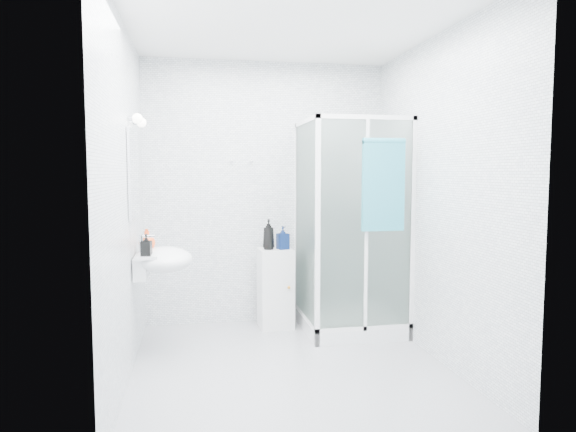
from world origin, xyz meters
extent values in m
cube|color=white|center=(0.00, 0.00, 1.30)|extent=(2.40, 2.60, 2.60)
cube|color=#AAACAF|center=(0.00, 0.00, 0.00)|extent=(2.40, 2.60, 0.01)
cube|color=white|center=(0.00, 0.00, 2.60)|extent=(2.40, 2.60, 0.01)
cube|color=white|center=(0.75, 0.85, 0.06)|extent=(0.90, 0.90, 0.12)
cube|color=white|center=(0.32, 0.85, 1.98)|extent=(0.04, 0.90, 0.04)
cube|color=white|center=(0.75, 0.42, 1.98)|extent=(0.90, 0.04, 0.04)
cube|color=white|center=(0.32, 0.42, 1.00)|extent=(0.04, 0.04, 2.00)
cube|color=white|center=(0.31, 0.85, 1.04)|extent=(0.02, 0.82, 1.84)
cube|color=white|center=(0.75, 0.41, 1.04)|extent=(0.82, 0.02, 1.84)
cube|color=white|center=(0.75, 0.42, 1.04)|extent=(0.03, 0.04, 1.84)
cylinder|color=silver|center=(0.75, 1.24, 1.35)|extent=(0.02, 0.02, 1.00)
cylinder|color=silver|center=(0.75, 1.21, 1.82)|extent=(0.09, 0.05, 0.09)
cylinder|color=silver|center=(0.80, 1.27, 1.05)|extent=(0.12, 0.04, 0.12)
cylinder|color=silver|center=(1.03, 0.38, 1.78)|extent=(0.03, 0.05, 0.03)
cube|color=white|center=(-1.14, 0.45, 0.75)|extent=(0.10, 0.40, 0.18)
ellipsoid|color=white|center=(-0.96, 0.45, 0.80)|extent=(0.46, 0.56, 0.20)
cube|color=white|center=(-1.08, 0.45, 0.85)|extent=(0.16, 0.50, 0.02)
cylinder|color=silver|center=(-1.14, 0.45, 0.93)|extent=(0.04, 0.04, 0.16)
cylinder|color=silver|center=(-1.09, 0.45, 0.99)|extent=(0.12, 0.02, 0.02)
cube|color=white|center=(-1.19, 0.45, 1.50)|extent=(0.02, 0.60, 0.70)
cylinder|color=silver|center=(-1.17, 0.29, 1.92)|extent=(0.05, 0.04, 0.04)
sphere|color=white|center=(-1.13, 0.29, 1.92)|extent=(0.08, 0.08, 0.08)
cylinder|color=silver|center=(-1.17, 0.61, 1.92)|extent=(0.05, 0.04, 0.04)
sphere|color=white|center=(-1.13, 0.61, 1.92)|extent=(0.08, 0.08, 0.08)
cylinder|color=silver|center=(-0.35, 1.27, 1.62)|extent=(0.02, 0.04, 0.02)
sphere|color=silver|center=(-0.35, 1.25, 1.62)|extent=(0.03, 0.03, 0.03)
cylinder|color=silver|center=(-0.15, 1.27, 1.62)|extent=(0.02, 0.04, 0.02)
sphere|color=silver|center=(-0.15, 1.25, 1.62)|extent=(0.03, 0.03, 0.03)
cube|color=white|center=(0.06, 1.06, 0.39)|extent=(0.33, 0.33, 0.77)
cube|color=white|center=(0.06, 0.90, 0.39)|extent=(0.29, 0.02, 0.66)
sphere|color=orange|center=(0.16, 0.88, 0.42)|extent=(0.03, 0.03, 0.03)
cube|color=teal|center=(0.88, 0.36, 1.39)|extent=(0.37, 0.04, 0.77)
cylinder|color=teal|center=(0.88, 0.36, 1.77)|extent=(0.37, 0.05, 0.05)
imported|color=black|center=(-0.01, 1.03, 0.92)|extent=(0.12, 0.12, 0.29)
imported|color=#0B1C47|center=(0.12, 1.03, 0.88)|extent=(0.13, 0.13, 0.22)
imported|color=#FD511D|center=(-1.11, 0.59, 0.95)|extent=(0.18, 0.18, 0.18)
imported|color=black|center=(-1.08, 0.28, 0.95)|extent=(0.09, 0.09, 0.17)
camera|label=1|loc=(-0.72, -3.81, 1.51)|focal=32.00mm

